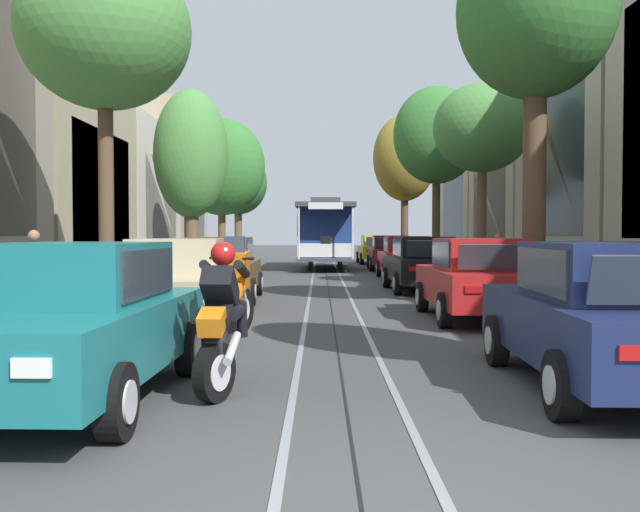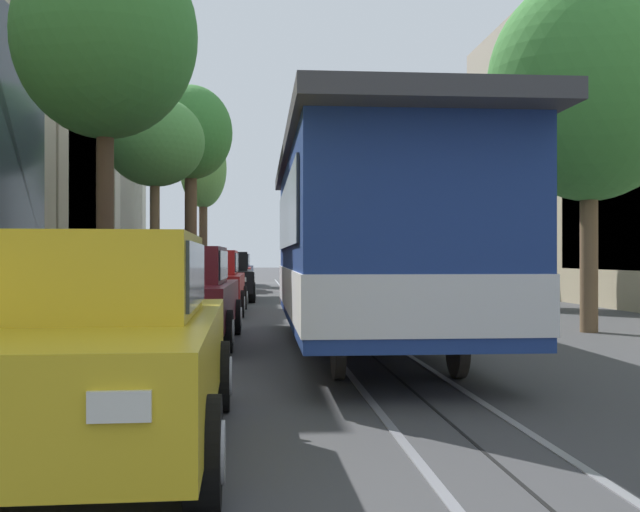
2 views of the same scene
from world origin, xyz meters
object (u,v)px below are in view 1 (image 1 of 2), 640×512
parked_car_maroon_fifth_right (388,253)px  pedestrian_on_left_pavement (496,254)px  street_tree_kerb_left_far (237,184)px  street_tree_kerb_left_fourth (220,167)px  street_tree_kerb_left_second (103,31)px  street_tree_kerb_right_fourth (435,136)px  motorcycle_with_rider (224,310)px  street_tree_kerb_left_mid (190,156)px  parked_car_teal_near_left (71,321)px  pedestrian_on_right_pavement (33,270)px  parked_car_beige_second_left (177,284)px  parked_car_red_fourth_right (405,257)px  parked_car_navy_near_right (606,315)px  parked_car_yellow_sixth_right (375,249)px  cable_car_trolley (324,234)px  fire_hydrant (89,303)px  street_tree_kerb_right_second (534,14)px  parked_car_brown_mid_left (218,268)px  parked_car_black_mid_right (421,264)px  parked_car_red_second_right (477,278)px  street_tree_kerb_right_mid (481,129)px

parked_car_maroon_fifth_right → pedestrian_on_left_pavement: (3.18, -6.98, 0.14)m
street_tree_kerb_left_far → street_tree_kerb_left_fourth: bearing=-88.5°
pedestrian_on_left_pavement → street_tree_kerb_left_far: bearing=127.8°
street_tree_kerb_left_second → street_tree_kerb_left_far: street_tree_kerb_left_second is taller
street_tree_kerb_right_fourth → motorcycle_with_rider: street_tree_kerb_right_fourth is taller
street_tree_kerb_left_fourth → street_tree_kerb_left_mid: bearing=-89.1°
parked_car_teal_near_left → pedestrian_on_right_pavement: bearing=114.6°
street_tree_kerb_left_mid → pedestrian_on_right_pavement: street_tree_kerb_left_mid is taller
pedestrian_on_left_pavement → parked_car_maroon_fifth_right: bearing=114.5°
parked_car_beige_second_left → pedestrian_on_right_pavement: 3.26m
parked_car_maroon_fifth_right → parked_car_red_fourth_right: bearing=-90.3°
parked_car_navy_near_right → parked_car_yellow_sixth_right: size_ratio=1.00×
parked_car_yellow_sixth_right → motorcycle_with_rider: size_ratio=2.31×
street_tree_kerb_left_second → street_tree_kerb_left_far: 24.45m
cable_car_trolley → pedestrian_on_left_pavement: (6.12, -8.72, -0.72)m
parked_car_navy_near_right → street_tree_kerb_left_far: bearing=103.3°
parked_car_navy_near_right → fire_hydrant: parked_car_navy_near_right is taller
parked_car_yellow_sixth_right → street_tree_kerb_right_second: street_tree_kerb_right_second is taller
parked_car_teal_near_left → parked_car_beige_second_left: 5.21m
parked_car_teal_near_left → parked_car_brown_mid_left: same height
parked_car_teal_near_left → motorcycle_with_rider: bearing=17.3°
parked_car_yellow_sixth_right → street_tree_kerb_right_fourth: 10.77m
parked_car_black_mid_right → street_tree_kerb_right_second: bearing=-73.9°
parked_car_beige_second_left → street_tree_kerb_left_far: (-2.10, 27.48, 3.63)m
parked_car_navy_near_right → street_tree_kerb_left_second: (-7.67, 7.80, 5.19)m
parked_car_brown_mid_left → street_tree_kerb_right_fourth: street_tree_kerb_right_fourth is taller
parked_car_black_mid_right → street_tree_kerb_left_far: (-7.51, 19.15, 3.63)m
parked_car_brown_mid_left → parked_car_red_second_right: same height
street_tree_kerb_left_far → street_tree_kerb_right_second: size_ratio=0.75×
street_tree_kerb_left_mid → street_tree_kerb_left_second: bearing=-92.9°
parked_car_maroon_fifth_right → street_tree_kerb_right_fourth: street_tree_kerb_right_fourth is taller
parked_car_navy_near_right → street_tree_kerb_left_far: size_ratio=0.71×
street_tree_kerb_right_second → fire_hydrant: (-8.68, -2.30, -5.86)m
parked_car_brown_mid_left → street_tree_kerb_right_mid: street_tree_kerb_right_mid is taller
street_tree_kerb_right_fourth → cable_car_trolley: (-4.63, 4.34, -4.09)m
street_tree_kerb_right_second → cable_car_trolley: size_ratio=0.90×
parked_car_teal_near_left → parked_car_black_mid_right: size_ratio=1.00×
street_tree_kerb_left_mid → parked_car_beige_second_left: bearing=-81.0°
parked_car_red_second_right → street_tree_kerb_right_mid: size_ratio=0.69×
parked_car_black_mid_right → street_tree_kerb_left_far: bearing=111.4°
parked_car_red_second_right → street_tree_kerb_right_fourth: bearing=83.6°
parked_car_brown_mid_left → parked_car_yellow_sixth_right: size_ratio=1.00×
cable_car_trolley → street_tree_kerb_left_far: bearing=131.7°
pedestrian_on_left_pavement → street_tree_kerb_left_second: bearing=-136.9°
street_tree_kerb_right_mid → cable_car_trolley: (-4.75, 12.28, -3.23)m
parked_car_teal_near_left → parked_car_maroon_fifth_right: same height
parked_car_black_mid_right → street_tree_kerb_left_mid: (-7.16, 2.70, 3.39)m
parked_car_beige_second_left → parked_car_red_fourth_right: same height
parked_car_navy_near_right → parked_car_yellow_sixth_right: same height
parked_car_black_mid_right → fire_hydrant: 10.54m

